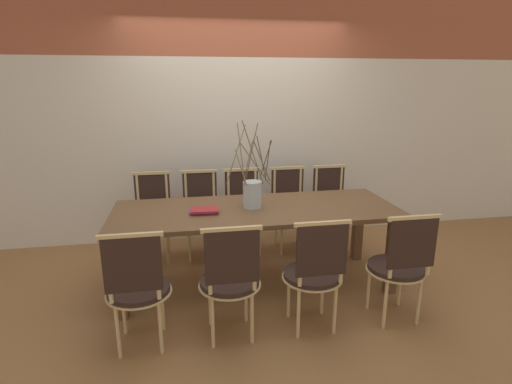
{
  "coord_description": "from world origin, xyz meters",
  "views": [
    {
      "loc": [
        -0.6,
        -3.33,
        1.83
      ],
      "look_at": [
        0.0,
        0.0,
        0.89
      ],
      "focal_mm": 28.0,
      "sensor_mm": 36.0,
      "label": 1
    }
  ],
  "objects_px": {
    "chair_near_center": "(315,271)",
    "chair_far_center": "(244,209)",
    "book_stack": "(204,211)",
    "dining_table": "(256,218)",
    "vase_centerpiece": "(252,193)"
  },
  "relations": [
    {
      "from": "chair_near_center",
      "to": "book_stack",
      "type": "relative_size",
      "value": 3.59
    },
    {
      "from": "book_stack",
      "to": "chair_near_center",
      "type": "bearing_deg",
      "value": -43.62
    },
    {
      "from": "chair_far_center",
      "to": "vase_centerpiece",
      "type": "distance_m",
      "value": 0.83
    },
    {
      "from": "chair_near_center",
      "to": "book_stack",
      "type": "distance_m",
      "value": 1.09
    },
    {
      "from": "dining_table",
      "to": "vase_centerpiece",
      "type": "distance_m",
      "value": 0.23
    },
    {
      "from": "vase_centerpiece",
      "to": "book_stack",
      "type": "xyz_separation_m",
      "value": [
        -0.44,
        -0.09,
        -0.11
      ]
    },
    {
      "from": "vase_centerpiece",
      "to": "book_stack",
      "type": "distance_m",
      "value": 0.46
    },
    {
      "from": "chair_near_center",
      "to": "chair_far_center",
      "type": "distance_m",
      "value": 1.58
    },
    {
      "from": "chair_near_center",
      "to": "book_stack",
      "type": "xyz_separation_m",
      "value": [
        -0.76,
        0.73,
        0.28
      ]
    },
    {
      "from": "chair_near_center",
      "to": "dining_table",
      "type": "bearing_deg",
      "value": 111.13
    },
    {
      "from": "book_stack",
      "to": "dining_table",
      "type": "bearing_deg",
      "value": 5.96
    },
    {
      "from": "vase_centerpiece",
      "to": "book_stack",
      "type": "height_order",
      "value": "vase_centerpiece"
    },
    {
      "from": "dining_table",
      "to": "book_stack",
      "type": "bearing_deg",
      "value": -174.04
    },
    {
      "from": "dining_table",
      "to": "chair_near_center",
      "type": "distance_m",
      "value": 0.85
    },
    {
      "from": "chair_near_center",
      "to": "vase_centerpiece",
      "type": "bearing_deg",
      "value": 111.86
    }
  ]
}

